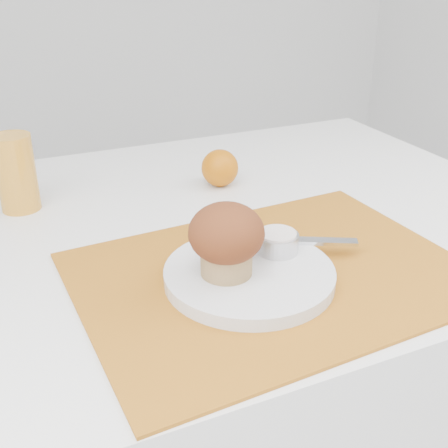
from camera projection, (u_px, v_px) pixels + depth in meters
name	position (u px, v px, depth m)	size (l,w,h in m)	color
table	(189.00, 401.00, 1.06)	(1.20, 0.80, 0.75)	white
placemat	(273.00, 274.00, 0.74)	(0.51, 0.37, 0.00)	#AA6217
plate	(249.00, 275.00, 0.72)	(0.22, 0.22, 0.02)	silver
ramekin	(277.00, 243.00, 0.76)	(0.06, 0.06, 0.02)	silver
cream	(278.00, 234.00, 0.75)	(0.05, 0.05, 0.01)	white
raspberry_near	(255.00, 242.00, 0.76)	(0.02, 0.02, 0.02)	#580215
raspberry_far	(264.00, 245.00, 0.75)	(0.02, 0.02, 0.02)	#5E0207
butter_knife	(283.00, 240.00, 0.78)	(0.21, 0.02, 0.01)	silver
orange	(220.00, 168.00, 1.01)	(0.07, 0.07, 0.07)	#C76607
juice_glass	(16.00, 173.00, 0.91)	(0.06, 0.06, 0.13)	orange
muffin	(226.00, 238.00, 0.69)	(0.09, 0.09, 0.09)	#A98451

